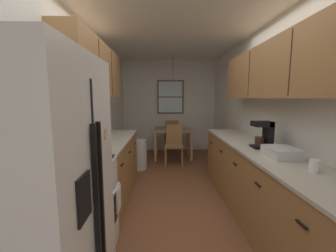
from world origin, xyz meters
TOP-DOWN VIEW (x-y plane):
  - ground_plane at (0.00, 1.00)m, footprint 12.00×12.00m
  - wall_left at (-1.35, 1.00)m, footprint 0.10×9.00m
  - wall_right at (1.35, 1.00)m, footprint 0.10×9.00m
  - wall_back at (0.00, 3.65)m, footprint 4.40×0.10m
  - ceiling_slab at (0.00, 1.00)m, footprint 4.40×9.00m
  - refrigerator at (-0.93, -1.27)m, footprint 0.76×0.80m
  - stove_range at (-0.99, -0.54)m, footprint 0.66×0.63m
  - microwave_over_range at (-1.11, -0.54)m, footprint 0.39×0.64m
  - counter_left at (-1.00, 0.70)m, footprint 0.64×1.84m
  - upper_cabinets_left at (-1.14, 0.65)m, footprint 0.33×1.92m
  - counter_right at (1.00, 0.08)m, footprint 0.64×3.12m
  - upper_cabinets_right at (1.14, 0.03)m, footprint 0.33×2.80m
  - dining_table at (0.07, 2.83)m, footprint 0.92×0.74m
  - dining_chair_near at (0.07, 2.25)m, footprint 0.43×0.43m
  - dining_chair_far at (0.07, 3.40)m, footprint 0.42×0.42m
  - pendant_light at (0.07, 2.83)m, footprint 0.29×0.29m
  - back_window at (0.04, 3.58)m, footprint 0.74×0.05m
  - trash_bin at (-0.70, 1.96)m, footprint 0.34×0.34m
  - storage_canister at (-1.00, -0.11)m, footprint 0.13×0.13m
  - dish_towel at (-0.64, -0.38)m, footprint 0.02×0.16m
  - coffee_maker at (1.04, 0.09)m, footprint 0.22×0.18m
  - mug_by_coffeemaker at (1.05, -0.75)m, footprint 0.11×0.07m
  - dish_rack at (1.02, -0.31)m, footprint 0.28×0.34m
  - table_serving_bowl at (0.15, 2.86)m, footprint 0.16×0.16m

SIDE VIEW (x-z plane):
  - ground_plane at x=0.00m, z-range 0.00..0.00m
  - trash_bin at x=-0.70m, z-range 0.00..0.62m
  - counter_right at x=1.00m, z-range 0.00..0.90m
  - counter_left at x=-1.00m, z-range 0.00..0.90m
  - stove_range at x=-0.99m, z-range -0.08..1.02m
  - dish_towel at x=-0.64m, z-range 0.38..0.62m
  - dining_chair_near at x=0.07m, z-range 0.05..0.95m
  - dining_chair_far at x=0.07m, z-range 0.05..0.95m
  - dining_table at x=0.07m, z-range 0.24..0.97m
  - table_serving_bowl at x=0.15m, z-range 0.73..0.79m
  - refrigerator at x=-0.93m, z-range 0.00..1.74m
  - dish_rack at x=1.02m, z-range 0.90..1.00m
  - mug_by_coffeemaker at x=1.05m, z-range 0.90..1.00m
  - storage_canister at x=-1.00m, z-range 0.90..1.06m
  - coffee_maker at x=1.04m, z-range 0.91..1.23m
  - wall_left at x=-1.35m, z-range 0.00..2.55m
  - wall_right at x=1.35m, z-range 0.00..2.55m
  - wall_back at x=0.00m, z-range 0.00..2.55m
  - back_window at x=0.04m, z-range 1.06..2.00m
  - microwave_over_range at x=-1.11m, z-range 1.50..1.84m
  - upper_cabinets_right at x=1.14m, z-range 1.50..2.15m
  - upper_cabinets_left at x=-1.14m, z-range 1.52..2.25m
  - pendant_light at x=0.07m, z-range 1.68..2.29m
  - ceiling_slab at x=0.00m, z-range 2.55..2.63m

